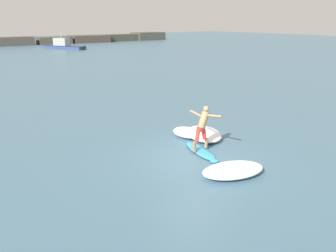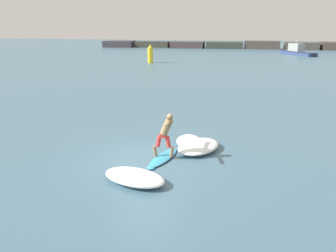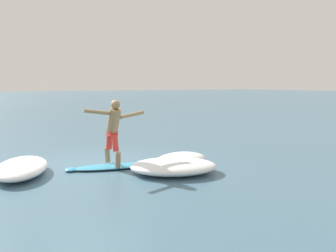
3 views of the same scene
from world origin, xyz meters
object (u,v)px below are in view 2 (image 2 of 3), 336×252
at_px(surfboard, 163,158).
at_px(fishing_boat_near_jetty, 297,51).
at_px(channel_marker_buoy, 150,54).
at_px(surfer, 166,132).

relative_size(surfboard, fishing_boat_near_jetty, 0.26).
relative_size(surfboard, channel_marker_buoy, 0.93).
bearing_deg(channel_marker_buoy, surfboard, -75.02).
height_order(surfer, fishing_boat_near_jetty, fishing_boat_near_jetty).
bearing_deg(fishing_boat_near_jetty, surfboard, -104.72).
xyz_separation_m(surfer, channel_marker_buoy, (-8.51, 31.36, 0.03)).
height_order(surfboard, channel_marker_buoy, channel_marker_buoy).
distance_m(surfboard, surfer, 1.02).
height_order(surfboard, surfer, surfer).
height_order(fishing_boat_near_jetty, channel_marker_buoy, fishing_boat_near_jetty).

